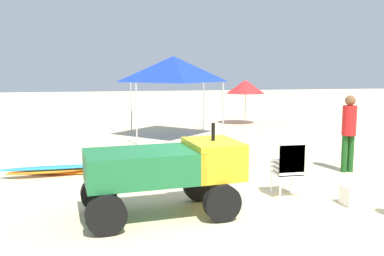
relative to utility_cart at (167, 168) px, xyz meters
The scene contains 8 objects.
ground 1.49m from the utility_cart, 12.52° to the right, with size 80.00×80.00×0.00m, color beige.
utility_cart is the anchor object (origin of this frame).
stacked_plastic_chairs 2.42m from the utility_cart, 11.71° to the left, with size 0.48×0.48×1.11m.
surfboard_pile 3.76m from the utility_cart, 124.49° to the left, with size 2.64×0.76×0.24m.
lifeguard_near_center 5.00m from the utility_cart, 24.35° to the left, with size 0.32×0.32×1.79m.
popup_canopy 8.27m from the utility_cart, 80.11° to the left, with size 2.88×2.88×2.84m.
beach_umbrella_left 11.89m from the utility_cart, 65.08° to the left, with size 1.67×1.67×1.93m.
cooler_box 3.47m from the utility_cart, ahead, with size 0.60×0.34×0.34m, color white.
Camera 1 is at (-2.15, -6.29, 2.38)m, focal length 39.02 mm.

